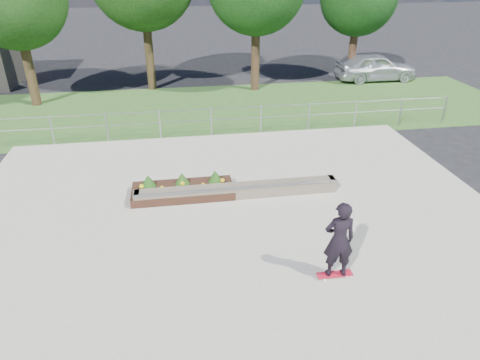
% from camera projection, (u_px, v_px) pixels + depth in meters
% --- Properties ---
extents(ground, '(120.00, 120.00, 0.00)m').
position_uv_depth(ground, '(242.00, 248.00, 10.58)').
color(ground, black).
rests_on(ground, ground).
extents(grass_verge, '(30.00, 8.00, 0.02)m').
position_uv_depth(grass_verge, '(204.00, 109.00, 20.21)').
color(grass_verge, '#2E5522').
rests_on(grass_verge, ground).
extents(concrete_slab, '(15.00, 15.00, 0.06)m').
position_uv_depth(concrete_slab, '(242.00, 247.00, 10.56)').
color(concrete_slab, '#A4A192').
rests_on(concrete_slab, ground).
extents(fence, '(20.06, 0.06, 1.20)m').
position_uv_depth(fence, '(211.00, 118.00, 16.79)').
color(fence, gray).
rests_on(fence, ground).
extents(grind_ledge, '(6.00, 0.44, 0.43)m').
position_uv_depth(grind_ledge, '(237.00, 191.00, 12.61)').
color(grind_ledge, brown).
rests_on(grind_ledge, concrete_slab).
extents(planter_bed, '(3.00, 1.20, 0.61)m').
position_uv_depth(planter_bed, '(183.00, 189.00, 12.77)').
color(planter_bed, black).
rests_on(planter_bed, concrete_slab).
extents(skateboarder, '(0.80, 0.48, 1.91)m').
position_uv_depth(skateboarder, '(339.00, 240.00, 9.07)').
color(skateboarder, white).
rests_on(skateboarder, concrete_slab).
extents(parked_car, '(4.57, 1.86, 1.56)m').
position_uv_depth(parked_car, '(375.00, 67.00, 24.65)').
color(parked_car, '#B6BCC1').
rests_on(parked_car, ground).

